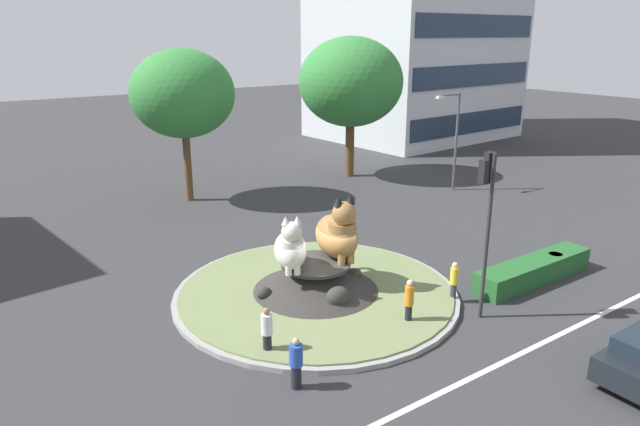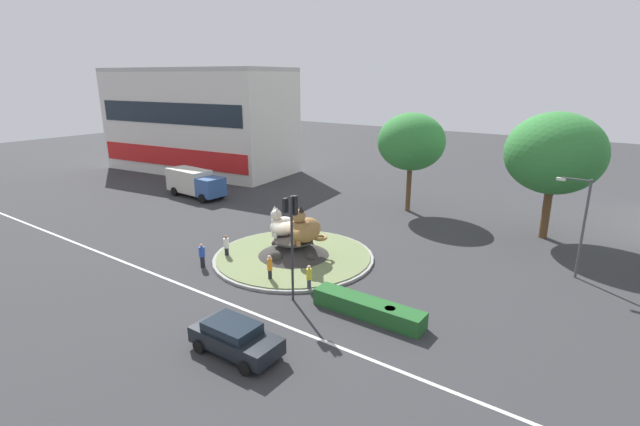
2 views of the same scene
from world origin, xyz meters
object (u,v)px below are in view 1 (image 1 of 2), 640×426
at_px(cat_statue_white, 291,248).
at_px(pedestrian_blue_shirt, 296,362).
at_px(traffic_light_mast, 487,201).
at_px(pedestrian_orange_shirt, 409,302).
at_px(litter_bin, 554,264).
at_px(streetlight_arm, 454,134).
at_px(pedestrian_yellow_shirt, 454,281).
at_px(broadleaf_tree_behind_island, 351,82).
at_px(cat_statue_tabby, 338,234).
at_px(pedestrian_white_shirt, 267,331).
at_px(office_tower, 418,3).
at_px(second_tree_near_tower, 183,94).

relative_size(cat_statue_white, pedestrian_blue_shirt, 1.38).
distance_m(traffic_light_mast, pedestrian_orange_shirt, 4.32).
relative_size(cat_statue_white, litter_bin, 2.45).
bearing_deg(pedestrian_orange_shirt, streetlight_arm, -128.88).
height_order(pedestrian_orange_shirt, litter_bin, pedestrian_orange_shirt).
bearing_deg(streetlight_arm, pedestrian_yellow_shirt, 45.50).
bearing_deg(streetlight_arm, broadleaf_tree_behind_island, -64.19).
bearing_deg(litter_bin, cat_statue_white, 158.61).
bearing_deg(pedestrian_yellow_shirt, cat_statue_tabby, -107.65).
xyz_separation_m(cat_statue_white, pedestrian_white_shirt, (-2.63, -2.76, -1.29)).
bearing_deg(litter_bin, traffic_light_mast, -173.05).
bearing_deg(pedestrian_yellow_shirt, pedestrian_white_shirt, -63.88).
bearing_deg(pedestrian_yellow_shirt, office_tower, 170.46).
height_order(traffic_light_mast, second_tree_near_tower, second_tree_near_tower).
relative_size(pedestrian_white_shirt, litter_bin, 1.85).
height_order(office_tower, pedestrian_yellow_shirt, office_tower).
bearing_deg(pedestrian_yellow_shirt, litter_bin, 115.53).
bearing_deg(pedestrian_white_shirt, streetlight_arm, 179.47).
relative_size(traffic_light_mast, second_tree_near_tower, 0.67).
bearing_deg(broadleaf_tree_behind_island, office_tower, 32.44).
relative_size(pedestrian_white_shirt, pedestrian_blue_shirt, 1.04).
distance_m(traffic_light_mast, pedestrian_blue_shirt, 8.41).
bearing_deg(second_tree_near_tower, broadleaf_tree_behind_island, -3.25).
relative_size(cat_statue_tabby, second_tree_near_tower, 0.30).
relative_size(cat_statue_tabby, pedestrian_yellow_shirt, 1.64).
xyz_separation_m(cat_statue_tabby, office_tower, (27.31, 24.43, 9.97)).
distance_m(traffic_light_mast, second_tree_near_tower, 20.27).
bearing_deg(pedestrian_yellow_shirt, second_tree_near_tower, -140.14).
relative_size(cat_statue_tabby, streetlight_arm, 0.43).
bearing_deg(cat_statue_white, pedestrian_orange_shirt, 55.72).
distance_m(broadleaf_tree_behind_island, pedestrian_white_shirt, 24.68).
bearing_deg(streetlight_arm, cat_statue_white, 26.86).
bearing_deg(pedestrian_yellow_shirt, traffic_light_mast, 25.11).
height_order(office_tower, streetlight_arm, office_tower).
distance_m(cat_statue_tabby, pedestrian_blue_shirt, 6.88).
relative_size(traffic_light_mast, streetlight_arm, 0.96).
bearing_deg(pedestrian_white_shirt, litter_bin, 145.52).
bearing_deg(pedestrian_orange_shirt, broadleaf_tree_behind_island, -109.66).
bearing_deg(pedestrian_orange_shirt, cat_statue_white, -46.50).
xyz_separation_m(pedestrian_white_shirt, litter_bin, (13.11, -1.34, -0.42)).
height_order(cat_statue_tabby, office_tower, office_tower).
xyz_separation_m(streetlight_arm, pedestrian_blue_shirt, (-19.80, -12.43, -2.81)).
bearing_deg(litter_bin, office_tower, 56.36).
bearing_deg(pedestrian_orange_shirt, pedestrian_blue_shirt, 21.90).
bearing_deg(broadleaf_tree_behind_island, streetlight_arm, -66.64).
distance_m(streetlight_arm, pedestrian_yellow_shirt, 16.66).
xyz_separation_m(cat_statue_tabby, streetlight_arm, (14.90, 7.84, 1.29)).
bearing_deg(pedestrian_white_shirt, office_tower, -168.42).
bearing_deg(cat_statue_white, streetlight_arm, 139.41).
height_order(cat_statue_tabby, pedestrian_yellow_shirt, cat_statue_tabby).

